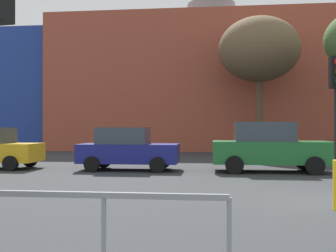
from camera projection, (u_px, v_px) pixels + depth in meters
building_backdrop at (211, 89)px, 34.54m from camera, size 42.97×12.52×12.00m
parked_car_1 at (128, 149)px, 16.28m from camera, size 3.89×1.91×1.69m
parked_car_2 at (269, 147)px, 15.66m from camera, size 4.37×2.14×1.89m
bare_tree_0 at (259, 50)px, 25.20m from camera, size 4.95×4.95×8.45m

